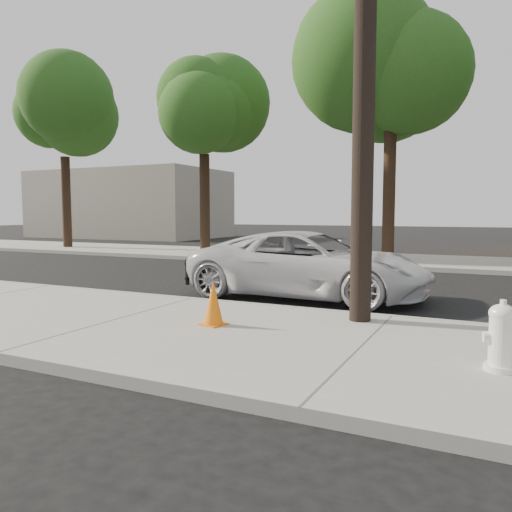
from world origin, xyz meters
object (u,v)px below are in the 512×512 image
Objects in this scene: utility_pole at (365,28)px; police_cruiser at (309,265)px; traffic_cone at (213,304)px; fire_hydrant at (502,339)px.

police_cruiser is (-1.78, 2.52, -3.96)m from utility_pole.
police_cruiser reaches higher than traffic_cone.
traffic_cone is at bearing 158.43° from fire_hydrant.
police_cruiser is 3.84m from traffic_cone.
traffic_cone is at bearing 178.30° from police_cruiser.
utility_pole is at bearing 123.76° from fire_hydrant.
fire_hydrant is at bearing -42.69° from utility_pole.
fire_hydrant is at bearing -138.07° from police_cruiser.
fire_hydrant reaches higher than traffic_cone.
fire_hydrant is 1.08× the size of traffic_cone.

